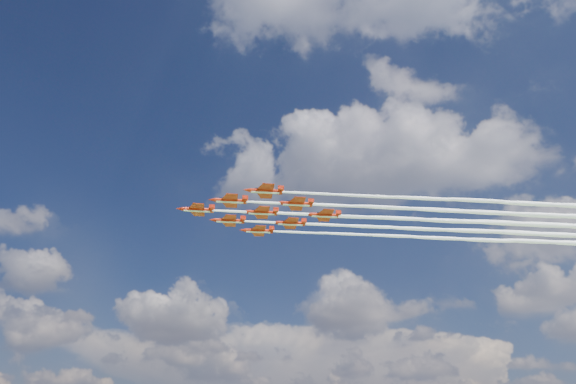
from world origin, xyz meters
name	(u,v)px	position (x,y,z in m)	size (l,w,h in m)	color
jet_lead	(400,218)	(37.38, 16.56, 72.36)	(122.91, 60.73, 2.89)	#B21E09
jet_row2_port	(438,210)	(49.65, 13.72, 72.36)	(122.91, 60.73, 2.89)	#B21E09
jet_row2_starb	(422,229)	(42.99, 27.84, 72.36)	(122.91, 60.73, 2.89)	#B21E09
jet_row3_port	(480,201)	(61.92, 10.87, 72.36)	(122.91, 60.73, 2.89)	#B21E09
jet_row3_centre	(460,221)	(55.26, 24.99, 72.36)	(122.91, 60.73, 2.89)	#B21E09
jet_row3_starb	(442,238)	(48.61, 39.12, 72.36)	(122.91, 60.73, 2.89)	#B21E09
jet_row4_port	(500,213)	(67.54, 22.15, 72.36)	(122.91, 60.73, 2.89)	#B21E09
jet_row4_starb	(479,231)	(60.88, 36.27, 72.36)	(122.91, 60.73, 2.89)	#B21E09
jet_tail	(518,224)	(73.15, 33.43, 72.36)	(122.91, 60.73, 2.89)	#B21E09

